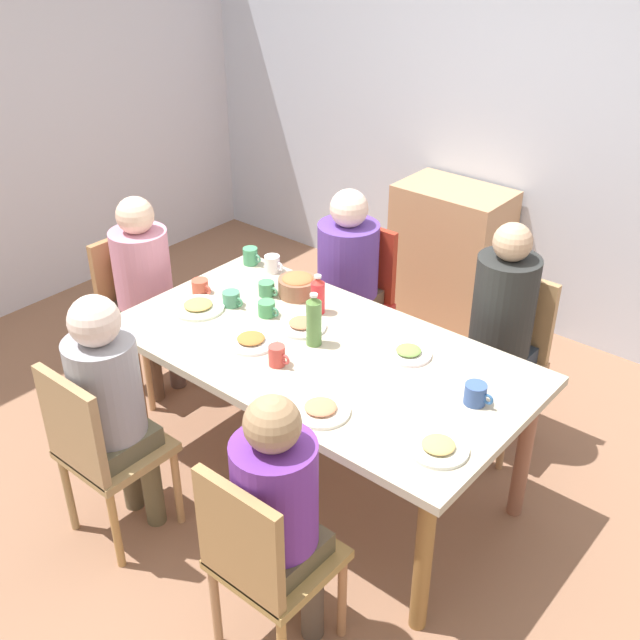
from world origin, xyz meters
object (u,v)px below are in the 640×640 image
cup_1 (267,309)px  cup_5 (232,299)px  chair_1 (138,304)px  chair_3 (99,446)px  person_0 (347,268)px  plate_3 (408,353)px  cup_6 (476,394)px  dining_table (320,364)px  person_2 (501,320)px  chair_4 (262,558)px  plate_0 (438,447)px  cup_7 (251,256)px  plate_5 (302,325)px  person_3 (110,397)px  person_1 (144,279)px  cup_0 (277,356)px  cup_3 (200,287)px  cup_4 (273,264)px  side_cabinet (450,254)px  bottle_1 (318,295)px  bowl_0 (298,285)px  chair_2 (504,350)px  chair_0 (356,293)px  bottle_0 (314,321)px  plate_4 (251,341)px  person_4 (278,505)px  cup_2 (267,289)px

cup_1 → cup_5: size_ratio=0.98×
chair_1 → chair_3: bearing=-46.1°
person_0 → plate_3: person_0 is taller
cup_6 → cup_5: bearing=-177.3°
dining_table → person_2: bearing=59.2°
chair_4 → plate_0: bearing=64.2°
cup_7 → cup_6: bearing=-11.8°
plate_5 → cup_5: bearing=-171.4°
chair_3 → person_3: person_3 is taller
person_1 → plate_5: person_1 is taller
person_3 → chair_1: bearing=137.0°
person_3 → cup_7: (-0.36, 1.22, 0.09)m
cup_0 → cup_3: cup_0 is taller
person_2 → cup_6: size_ratio=9.78×
plate_3 → dining_table: bearing=-147.7°
chair_4 → cup_5: 1.43m
person_1 → cup_3: bearing=2.1°
person_0 → plate_5: bearing=-67.6°
cup_4 → side_cabinet: bearing=78.3°
cup_5 → bottle_1: bottle_1 is taller
bowl_0 → cup_4: bowl_0 is taller
chair_2 → chair_4: (0.00, -1.78, 0.00)m
chair_0 → person_0: (-0.00, -0.09, 0.20)m
cup_0 → cup_4: size_ratio=0.92×
chair_1 → chair_2: size_ratio=1.00×
person_3 → cup_6: bearing=36.2°
cup_4 → plate_3: bearing=-12.0°
plate_0 → person_1: bearing=172.8°
dining_table → person_1: (-1.24, 0.00, 0.02)m
chair_4 → bowl_0: size_ratio=4.58×
plate_0 → plate_3: (-0.45, 0.46, 0.00)m
person_0 → bottle_0: (0.43, -0.78, 0.17)m
bowl_0 → cup_3: bowl_0 is taller
plate_5 → bottle_1: bottle_1 is taller
person_2 → bottle_0: 0.95m
person_1 → chair_3: size_ratio=1.30×
person_0 → person_3: 1.60m
person_3 → plate_3: size_ratio=5.85×
chair_2 → person_2: bearing=-90.0°
cup_5 → cup_6: (1.33, 0.06, 0.01)m
person_0 → cup_0: (0.42, -1.01, 0.10)m
plate_0 → bottle_1: bearing=153.4°
chair_2 → cup_0: size_ratio=8.28×
bowl_0 → person_2: bearing=28.4°
plate_0 → plate_4: (-1.05, 0.09, 0.00)m
chair_3 → person_4: (0.95, 0.09, 0.19)m
chair_4 → cup_5: (-1.06, 0.92, 0.28)m
person_3 → bottle_0: 0.93m
person_0 → cup_2: bearing=-95.2°
cup_1 → bottle_1: bearing=47.7°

